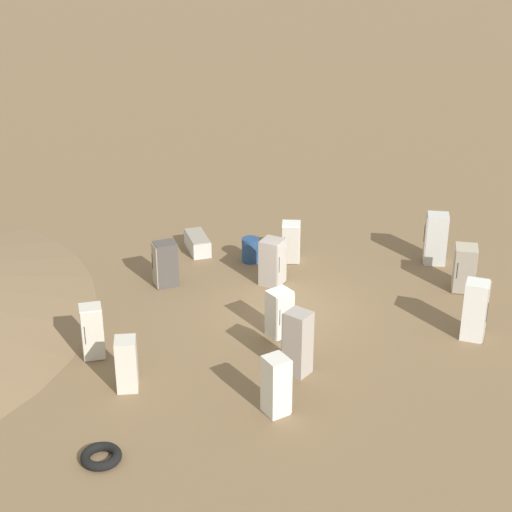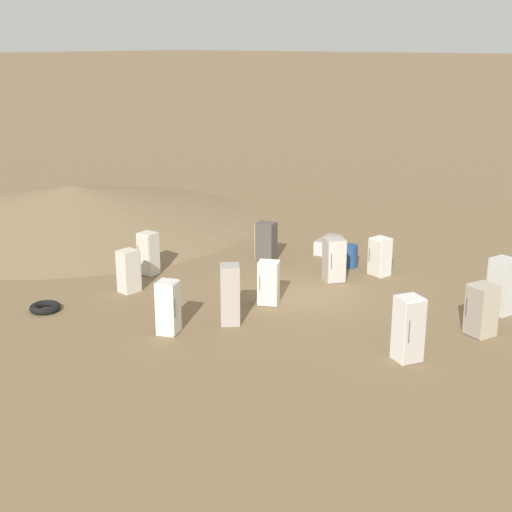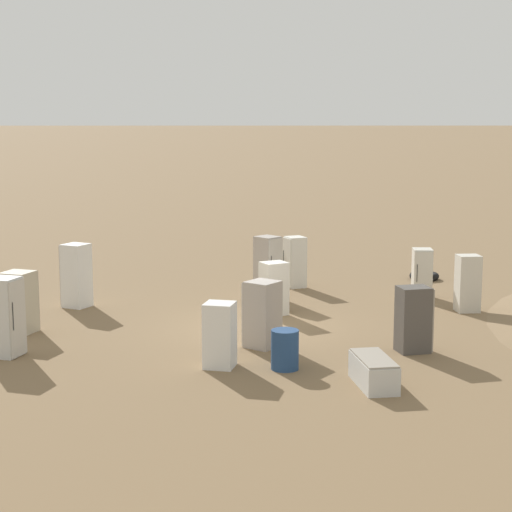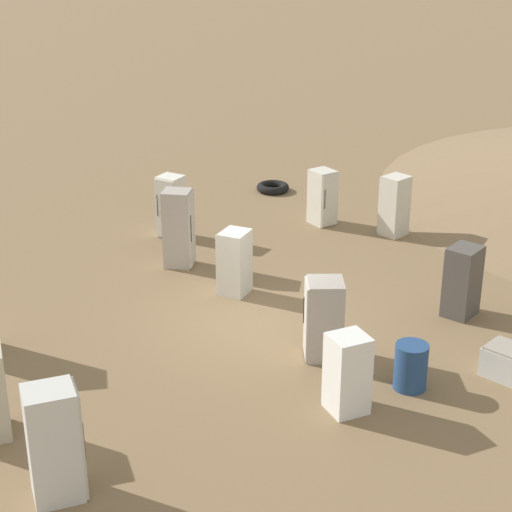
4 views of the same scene
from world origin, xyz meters
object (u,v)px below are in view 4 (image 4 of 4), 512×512
object	(u,v)px
discarded_fridge_2	(463,281)
discarded_fridge_8	(394,206)
discarded_fridge_9	(179,229)
discarded_fridge_5	(55,444)
discarded_fridge_7	(234,262)
discarded_fridge_6	(347,373)
discarded_fridge_10	(171,207)
scrap_tire	(273,187)
rusty_barrel	(411,366)
discarded_fridge_4	(323,197)
discarded_fridge_0	(324,319)

from	to	relation	value
discarded_fridge_2	discarded_fridge_8	world-z (taller)	discarded_fridge_8
discarded_fridge_2	discarded_fridge_9	distance (m)	6.93
discarded_fridge_9	discarded_fridge_5	bearing A→B (deg)	1.28
discarded_fridge_7	discarded_fridge_6	bearing A→B (deg)	-132.20
discarded_fridge_7	discarded_fridge_9	bearing A→B (deg)	65.68
discarded_fridge_10	scrap_tire	distance (m)	4.80
discarded_fridge_5	rusty_barrel	size ratio (longest dim) A/B	2.09
discarded_fridge_4	discarded_fridge_2	bearing A→B (deg)	80.22
discarded_fridge_10	discarded_fridge_8	bearing A→B (deg)	-149.22
discarded_fridge_5	discarded_fridge_10	bearing A→B (deg)	155.48
scrap_tire	discarded_fridge_10	bearing A→B (deg)	-164.20
discarded_fridge_7	discarded_fridge_8	xyz separation A→B (m)	(5.61, 0.33, 0.07)
discarded_fridge_2	discarded_fridge_7	distance (m)	5.09
discarded_fridge_5	discarded_fridge_4	bearing A→B (deg)	137.05
discarded_fridge_6	scrap_tire	bearing A→B (deg)	70.07
discarded_fridge_8	scrap_tire	xyz separation A→B (m)	(-0.22, 4.89, -0.70)
discarded_fridge_7	discarded_fridge_9	size ratio (longest dim) A/B	0.78
discarded_fridge_4	scrap_tire	distance (m)	3.23
discarded_fridge_4	scrap_tire	size ratio (longest dim) A/B	1.53
rusty_barrel	discarded_fridge_6	bearing A→B (deg)	172.29
discarded_fridge_4	discarded_fridge_7	world-z (taller)	discarded_fridge_4
discarded_fridge_8	discarded_fridge_4	bearing A→B (deg)	112.84
discarded_fridge_4	rusty_barrel	xyz separation A→B (m)	(-4.59, -7.50, -0.32)
discarded_fridge_2	scrap_tire	distance (m)	9.45
discarded_fridge_9	discarded_fridge_10	size ratio (longest dim) A/B	1.16
discarded_fridge_4	discarded_fridge_9	world-z (taller)	discarded_fridge_9
discarded_fridge_5	discarded_fridge_8	distance (m)	12.90
discarded_fridge_2	discarded_fridge_9	bearing A→B (deg)	-164.32
discarded_fridge_10	discarded_fridge_0	bearing A→B (deg)	148.34
discarded_fridge_9	discarded_fridge_2	bearing A→B (deg)	75.17
discarded_fridge_10	scrap_tire	bearing A→B (deg)	-96.47
scrap_tire	discarded_fridge_4	bearing A→B (deg)	-103.28
discarded_fridge_7	discarded_fridge_9	world-z (taller)	discarded_fridge_9
discarded_fridge_8	scrap_tire	size ratio (longest dim) A/B	1.63
discarded_fridge_8	scrap_tire	distance (m)	4.95
discarded_fridge_6	discarded_fridge_5	bearing A→B (deg)	-177.46
discarded_fridge_0	discarded_fridge_7	bearing A→B (deg)	30.32
discarded_fridge_4	discarded_fridge_10	bearing A→B (deg)	-21.34
discarded_fridge_5	rusty_barrel	distance (m)	6.66
discarded_fridge_0	discarded_fridge_5	distance (m)	6.11
discarded_fridge_7	discarded_fridge_9	xyz separation A→B (m)	(-0.11, 2.13, 0.22)
discarded_fridge_4	discarded_fridge_9	bearing A→B (deg)	3.82
discarded_fridge_0	discarded_fridge_6	xyz separation A→B (m)	(-0.98, -1.69, -0.08)
discarded_fridge_7	rusty_barrel	world-z (taller)	discarded_fridge_7
discarded_fridge_8	discarded_fridge_7	bearing A→B (deg)	178.80
discarded_fridge_4	discarded_fridge_6	xyz separation A→B (m)	(-6.04, -7.30, -0.03)
discarded_fridge_0	discarded_fridge_6	bearing A→B (deg)	-173.21
scrap_tire	rusty_barrel	xyz separation A→B (m)	(-5.32, -10.57, 0.33)
discarded_fridge_8	scrap_tire	world-z (taller)	discarded_fridge_8
discarded_fridge_10	rusty_barrel	size ratio (longest dim) A/B	1.87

